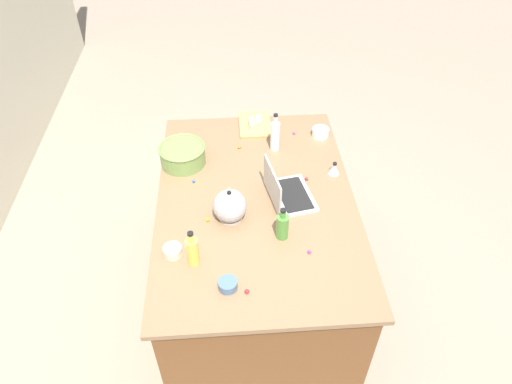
{
  "coord_description": "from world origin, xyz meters",
  "views": [
    {
      "loc": [
        -1.9,
        0.13,
        2.69
      ],
      "look_at": [
        0.0,
        0.0,
        0.95
      ],
      "focal_mm": 32.85,
      "sensor_mm": 36.0,
      "label": 1
    }
  ],
  "objects_px": {
    "bottle_oil": "(193,251)",
    "butter_stick_left": "(258,121)",
    "bottle_vinegar": "(275,135)",
    "kitchen_timer": "(334,168)",
    "ramekin_small": "(320,132)",
    "ramekin_medium": "(228,285)",
    "laptop": "(285,192)",
    "kettle": "(230,206)",
    "mixing_bowl_large": "(183,154)",
    "cutting_board": "(255,124)",
    "bottle_olive": "(282,226)",
    "ramekin_wide": "(173,251)",
    "butter_stick_right": "(252,123)"
  },
  "relations": [
    {
      "from": "laptop",
      "to": "mixing_bowl_large",
      "type": "xyz_separation_m",
      "value": [
        0.36,
        0.58,
        0.02
      ]
    },
    {
      "from": "kettle",
      "to": "ramekin_small",
      "type": "relative_size",
      "value": 1.97
    },
    {
      "from": "cutting_board",
      "to": "ramekin_small",
      "type": "height_order",
      "value": "ramekin_small"
    },
    {
      "from": "cutting_board",
      "to": "mixing_bowl_large",
      "type": "bearing_deg",
      "value": 128.53
    },
    {
      "from": "bottle_olive",
      "to": "ramekin_small",
      "type": "height_order",
      "value": "bottle_olive"
    },
    {
      "from": "laptop",
      "to": "ramekin_small",
      "type": "xyz_separation_m",
      "value": [
        0.58,
        -0.3,
        -0.02
      ]
    },
    {
      "from": "laptop",
      "to": "bottle_vinegar",
      "type": "relative_size",
      "value": 1.35
    },
    {
      "from": "ramekin_medium",
      "to": "kitchen_timer",
      "type": "xyz_separation_m",
      "value": [
        0.78,
        -0.65,
        0.01
      ]
    },
    {
      "from": "laptop",
      "to": "ramekin_wide",
      "type": "xyz_separation_m",
      "value": [
        -0.36,
        0.6,
        -0.02
      ]
    },
    {
      "from": "mixing_bowl_large",
      "to": "cutting_board",
      "type": "xyz_separation_m",
      "value": [
        0.37,
        -0.46,
        -0.06
      ]
    },
    {
      "from": "bottle_vinegar",
      "to": "butter_stick_right",
      "type": "height_order",
      "value": "bottle_vinegar"
    },
    {
      "from": "ramekin_small",
      "to": "kitchen_timer",
      "type": "height_order",
      "value": "kitchen_timer"
    },
    {
      "from": "laptop",
      "to": "ramekin_small",
      "type": "height_order",
      "value": "laptop"
    },
    {
      "from": "laptop",
      "to": "ramekin_wide",
      "type": "height_order",
      "value": "laptop"
    },
    {
      "from": "bottle_oil",
      "to": "bottle_olive",
      "type": "bearing_deg",
      "value": -72.97
    },
    {
      "from": "bottle_olive",
      "to": "ramekin_small",
      "type": "bearing_deg",
      "value": -21.97
    },
    {
      "from": "cutting_board",
      "to": "ramekin_medium",
      "type": "xyz_separation_m",
      "value": [
        -1.31,
        0.22,
        0.01
      ]
    },
    {
      "from": "bottle_olive",
      "to": "ramekin_small",
      "type": "xyz_separation_m",
      "value": [
        0.86,
        -0.35,
        -0.05
      ]
    },
    {
      "from": "laptop",
      "to": "bottle_olive",
      "type": "distance_m",
      "value": 0.29
    },
    {
      "from": "bottle_vinegar",
      "to": "bottle_oil",
      "type": "relative_size",
      "value": 1.23
    },
    {
      "from": "bottle_olive",
      "to": "ramekin_medium",
      "type": "xyz_separation_m",
      "value": [
        -0.3,
        0.28,
        -0.05
      ]
    },
    {
      "from": "butter_stick_right",
      "to": "ramekin_wide",
      "type": "height_order",
      "value": "butter_stick_right"
    },
    {
      "from": "kettle",
      "to": "butter_stick_right",
      "type": "distance_m",
      "value": 0.84
    },
    {
      "from": "mixing_bowl_large",
      "to": "ramekin_small",
      "type": "distance_m",
      "value": 0.91
    },
    {
      "from": "ramekin_wide",
      "to": "kitchen_timer",
      "type": "distance_m",
      "value": 1.07
    },
    {
      "from": "kettle",
      "to": "cutting_board",
      "type": "height_order",
      "value": "kettle"
    },
    {
      "from": "ramekin_wide",
      "to": "bottle_vinegar",
      "type": "bearing_deg",
      "value": -35.59
    },
    {
      "from": "kettle",
      "to": "butter_stick_left",
      "type": "relative_size",
      "value": 1.94
    },
    {
      "from": "ramekin_medium",
      "to": "ramekin_wide",
      "type": "bearing_deg",
      "value": 50.13
    },
    {
      "from": "bottle_vinegar",
      "to": "ramekin_wide",
      "type": "bearing_deg",
      "value": 144.41
    },
    {
      "from": "bottle_oil",
      "to": "butter_stick_left",
      "type": "xyz_separation_m",
      "value": [
        1.14,
        -0.4,
        -0.05
      ]
    },
    {
      "from": "laptop",
      "to": "ramekin_small",
      "type": "bearing_deg",
      "value": -27.17
    },
    {
      "from": "ramekin_small",
      "to": "ramekin_wide",
      "type": "height_order",
      "value": "ramekin_small"
    },
    {
      "from": "kettle",
      "to": "ramekin_wide",
      "type": "bearing_deg",
      "value": 129.53
    },
    {
      "from": "cutting_board",
      "to": "kitchen_timer",
      "type": "relative_size",
      "value": 3.93
    },
    {
      "from": "bottle_vinegar",
      "to": "kettle",
      "type": "relative_size",
      "value": 1.2
    },
    {
      "from": "mixing_bowl_large",
      "to": "ramekin_small",
      "type": "height_order",
      "value": "mixing_bowl_large"
    },
    {
      "from": "bottle_vinegar",
      "to": "bottle_oil",
      "type": "bearing_deg",
      "value": 151.21
    },
    {
      "from": "mixing_bowl_large",
      "to": "bottle_vinegar",
      "type": "xyz_separation_m",
      "value": [
        0.1,
        -0.57,
        0.04
      ]
    },
    {
      "from": "butter_stick_right",
      "to": "ramekin_medium",
      "type": "xyz_separation_m",
      "value": [
        -1.29,
        0.19,
        -0.01
      ]
    },
    {
      "from": "bottle_oil",
      "to": "butter_stick_left",
      "type": "distance_m",
      "value": 1.21
    },
    {
      "from": "butter_stick_right",
      "to": "ramekin_wide",
      "type": "xyz_separation_m",
      "value": [
        -1.06,
        0.46,
        -0.01
      ]
    },
    {
      "from": "butter_stick_left",
      "to": "kitchen_timer",
      "type": "bearing_deg",
      "value": -142.17
    },
    {
      "from": "ramekin_small",
      "to": "ramekin_medium",
      "type": "xyz_separation_m",
      "value": [
        -1.16,
        0.63,
        -0.0
      ]
    },
    {
      "from": "bottle_olive",
      "to": "ramekin_small",
      "type": "relative_size",
      "value": 1.77
    },
    {
      "from": "bottle_vinegar",
      "to": "kitchen_timer",
      "type": "distance_m",
      "value": 0.42
    },
    {
      "from": "bottle_vinegar",
      "to": "ramekin_small",
      "type": "bearing_deg",
      "value": -68.97
    },
    {
      "from": "bottle_olive",
      "to": "bottle_oil",
      "type": "relative_size",
      "value": 0.92
    },
    {
      "from": "butter_stick_left",
      "to": "ramekin_small",
      "type": "height_order",
      "value": "same"
    },
    {
      "from": "laptop",
      "to": "bottle_vinegar",
      "type": "height_order",
      "value": "bottle_vinegar"
    }
  ]
}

